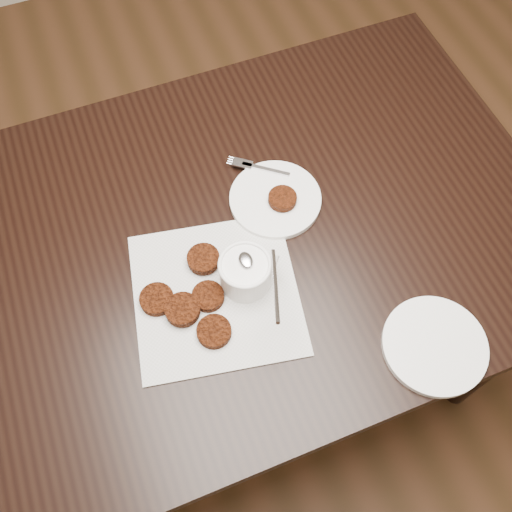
{
  "coord_description": "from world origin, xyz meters",
  "views": [
    {
      "loc": [
        -0.2,
        -0.41,
        1.69
      ],
      "look_at": [
        -0.02,
        0.03,
        0.8
      ],
      "focal_mm": 39.95,
      "sensor_mm": 36.0,
      "label": 1
    }
  ],
  "objects_px": {
    "plate_with_patty": "(275,197)",
    "plate_empty": "(435,346)",
    "table": "(229,312)",
    "sauce_ramekin": "(245,264)",
    "napkin": "(216,294)"
  },
  "relations": [
    {
      "from": "sauce_ramekin",
      "to": "plate_empty",
      "type": "relative_size",
      "value": 0.72
    },
    {
      "from": "table",
      "to": "sauce_ramekin",
      "type": "height_order",
      "value": "sauce_ramekin"
    },
    {
      "from": "table",
      "to": "plate_empty",
      "type": "distance_m",
      "value": 0.58
    },
    {
      "from": "sauce_ramekin",
      "to": "plate_empty",
      "type": "distance_m",
      "value": 0.36
    },
    {
      "from": "plate_with_patty",
      "to": "plate_empty",
      "type": "bearing_deg",
      "value": -69.7
    },
    {
      "from": "napkin",
      "to": "sauce_ramekin",
      "type": "height_order",
      "value": "sauce_ramekin"
    },
    {
      "from": "napkin",
      "to": "table",
      "type": "bearing_deg",
      "value": 66.15
    },
    {
      "from": "napkin",
      "to": "sauce_ramekin",
      "type": "relative_size",
      "value": 2.25
    },
    {
      "from": "table",
      "to": "plate_with_patty",
      "type": "xyz_separation_m",
      "value": [
        0.13,
        0.04,
        0.39
      ]
    },
    {
      "from": "table",
      "to": "plate_empty",
      "type": "height_order",
      "value": "plate_empty"
    },
    {
      "from": "plate_empty",
      "to": "sauce_ramekin",
      "type": "bearing_deg",
      "value": 137.44
    },
    {
      "from": "table",
      "to": "sauce_ramekin",
      "type": "xyz_separation_m",
      "value": [
        0.01,
        -0.1,
        0.44
      ]
    },
    {
      "from": "napkin",
      "to": "plate_empty",
      "type": "relative_size",
      "value": 1.62
    },
    {
      "from": "plate_with_patty",
      "to": "plate_empty",
      "type": "distance_m",
      "value": 0.4
    },
    {
      "from": "table",
      "to": "napkin",
      "type": "xyz_separation_m",
      "value": [
        -0.05,
        -0.11,
        0.38
      ]
    }
  ]
}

